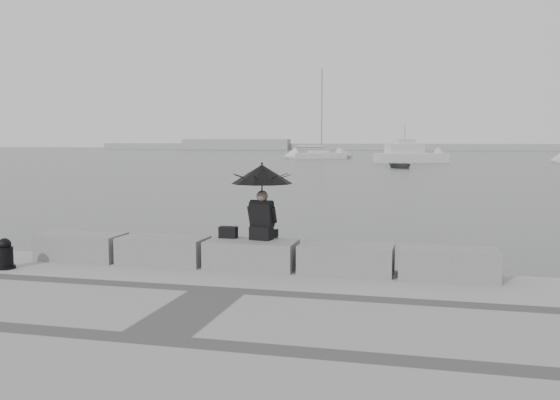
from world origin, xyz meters
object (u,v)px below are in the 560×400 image
(mooring_bollard, at_px, (5,256))
(dinghy, at_px, (401,165))
(seated_person, at_px, (262,185))
(motor_cruiser, at_px, (411,155))
(sailboat_left, at_px, (318,155))

(mooring_bollard, bearing_deg, dinghy, 85.51)
(seated_person, height_order, motor_cruiser, motor_cruiser)
(mooring_bollard, xyz_separation_m, dinghy, (4.11, 52.35, -0.43))
(mooring_bollard, relative_size, motor_cruiser, 0.06)
(seated_person, height_order, sailboat_left, sailboat_left)
(mooring_bollard, relative_size, dinghy, 0.16)
(motor_cruiser, bearing_deg, dinghy, -117.58)
(seated_person, height_order, mooring_bollard, seated_person)
(sailboat_left, distance_m, motor_cruiser, 18.27)
(seated_person, xyz_separation_m, dinghy, (-0.25, 51.03, -1.69))
(seated_person, xyz_separation_m, mooring_bollard, (-4.37, -1.32, -1.26))
(mooring_bollard, height_order, motor_cruiser, motor_cruiser)
(sailboat_left, xyz_separation_m, motor_cruiser, (13.58, -12.22, 0.37))
(seated_person, bearing_deg, motor_cruiser, 97.27)
(mooring_bollard, xyz_separation_m, motor_cruiser, (4.53, 67.11, 0.16))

